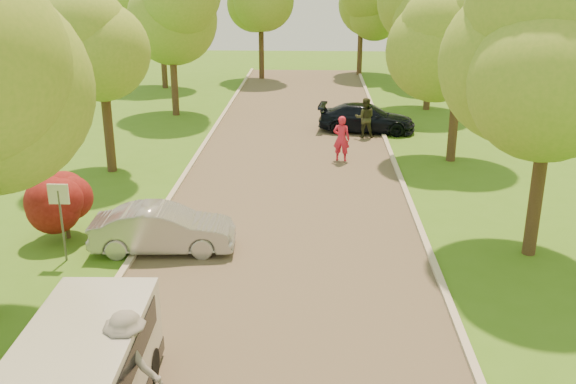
% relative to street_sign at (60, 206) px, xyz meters
% --- Properties ---
extents(ground, '(100.00, 100.00, 0.00)m').
position_rel_street_sign_xyz_m(ground, '(5.80, -4.00, -1.56)').
color(ground, '#3E721B').
rests_on(ground, ground).
extents(road, '(8.00, 60.00, 0.01)m').
position_rel_street_sign_xyz_m(road, '(5.80, 4.00, -1.56)').
color(road, '#4C4438').
rests_on(road, ground).
extents(curb_left, '(0.18, 60.00, 0.12)m').
position_rel_street_sign_xyz_m(curb_left, '(1.75, 4.00, -1.50)').
color(curb_left, '#B2AD9E').
rests_on(curb_left, ground).
extents(curb_right, '(0.18, 60.00, 0.12)m').
position_rel_street_sign_xyz_m(curb_right, '(9.85, 4.00, -1.50)').
color(curb_right, '#B2AD9E').
rests_on(curb_right, ground).
extents(street_sign, '(0.55, 0.06, 2.17)m').
position_rel_street_sign_xyz_m(street_sign, '(0.00, 0.00, 0.00)').
color(street_sign, '#59595E').
rests_on(street_sign, ground).
extents(red_shrub, '(1.70, 1.70, 1.95)m').
position_rel_street_sign_xyz_m(red_shrub, '(-0.50, 1.50, -0.47)').
color(red_shrub, '#382619').
rests_on(red_shrub, ground).
extents(tree_l_midb, '(4.30, 4.20, 6.62)m').
position_rel_street_sign_xyz_m(tree_l_midb, '(-1.01, 8.00, 3.02)').
color(tree_l_midb, '#382619').
rests_on(tree_l_midb, ground).
extents(tree_l_far, '(4.92, 4.80, 7.79)m').
position_rel_street_sign_xyz_m(tree_l_far, '(-0.59, 18.00, 3.90)').
color(tree_l_far, '#382619').
rests_on(tree_l_far, ground).
extents(tree_r_mida, '(5.13, 5.00, 7.95)m').
position_rel_street_sign_xyz_m(tree_r_mida, '(12.82, 1.00, 3.97)').
color(tree_r_mida, '#382619').
rests_on(tree_r_mida, ground).
extents(tree_r_midb, '(4.51, 4.40, 7.01)m').
position_rel_street_sign_xyz_m(tree_r_midb, '(12.40, 10.00, 3.32)').
color(tree_r_midb, '#382619').
rests_on(tree_r_midb, ground).
extents(tree_r_far, '(5.33, 5.20, 8.34)m').
position_rel_street_sign_xyz_m(tree_r_far, '(13.03, 20.00, 4.27)').
color(tree_r_far, '#382619').
rests_on(tree_r_far, ground).
extents(tree_bg_a, '(5.12, 5.00, 7.72)m').
position_rel_street_sign_xyz_m(tree_bg_a, '(-2.98, 26.00, 3.75)').
color(tree_bg_a, '#382619').
rests_on(tree_bg_a, ground).
extents(tree_bg_c, '(4.92, 4.80, 7.33)m').
position_rel_street_sign_xyz_m(tree_bg_c, '(3.01, 30.00, 3.46)').
color(tree_bg_c, '#382619').
rests_on(tree_bg_c, ground).
extents(silver_sedan, '(4.01, 1.62, 1.29)m').
position_rel_street_sign_xyz_m(silver_sedan, '(2.50, 0.75, -0.92)').
color(silver_sedan, '#A1A0A5').
rests_on(silver_sedan, ground).
extents(dark_sedan, '(4.77, 2.41, 1.33)m').
position_rel_street_sign_xyz_m(dark_sedan, '(9.10, 14.74, -0.90)').
color(dark_sedan, black).
rests_on(dark_sedan, ground).
extents(skateboarder, '(1.42, 1.08, 1.95)m').
position_rel_street_sign_xyz_m(skateboarder, '(3.53, -6.22, -0.46)').
color(skateboarder, slate).
rests_on(skateboarder, longboard).
extents(person_striped, '(0.76, 0.59, 1.87)m').
position_rel_street_sign_xyz_m(person_striped, '(7.72, 9.76, -0.63)').
color(person_striped, red).
rests_on(person_striped, ground).
extents(person_olive, '(0.92, 0.73, 1.85)m').
position_rel_street_sign_xyz_m(person_olive, '(8.93, 13.63, -0.64)').
color(person_olive, '#2C301D').
rests_on(person_olive, ground).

